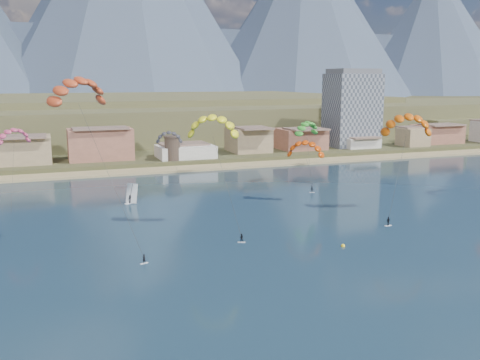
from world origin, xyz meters
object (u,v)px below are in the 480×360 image
object	(u,v)px
kitesurfer_orange	(407,121)
kitesurfer_green	(307,127)
buoy	(343,246)
apartment_tower	(352,108)
kitesurfer_red	(78,87)
kitesurfer_yellow	(213,123)
windsurfer	(131,197)
watchtower	(172,148)

from	to	relation	value
kitesurfer_orange	kitesurfer_green	xyz separation A→B (m)	(-5.86, 37.38, -4.05)
kitesurfer_orange	kitesurfer_green	distance (m)	38.05
buoy	apartment_tower	bearing A→B (deg)	57.77
kitesurfer_red	kitesurfer_yellow	size ratio (longest dim) A/B	1.27
kitesurfer_yellow	windsurfer	xyz separation A→B (m)	(-13.22, 25.25, -19.59)
kitesurfer_orange	windsurfer	size ratio (longest dim) A/B	5.24
watchtower	kitesurfer_red	size ratio (longest dim) A/B	0.27
apartment_tower	buoy	xyz separation A→B (m)	(-71.60, -113.55, -17.69)
kitesurfer_red	kitesurfer_green	world-z (taller)	kitesurfer_red
kitesurfer_orange	windsurfer	xyz separation A→B (m)	(-58.13, 27.82, -18.89)
apartment_tower	windsurfer	distance (m)	122.97
watchtower	kitesurfer_orange	size ratio (longest dim) A/B	0.34
kitesurfer_red	kitesurfer_green	size ratio (longest dim) A/B	1.52
apartment_tower	kitesurfer_red	size ratio (longest dim) A/B	1.00
kitesurfer_green	kitesurfer_orange	bearing A→B (deg)	-81.09
kitesurfer_red	kitesurfer_yellow	bearing A→B (deg)	18.18
apartment_tower	watchtower	bearing A→B (deg)	-170.07
watchtower	kitesurfer_orange	distance (m)	88.77
windsurfer	buoy	distance (m)	56.48
apartment_tower	watchtower	xyz separation A→B (m)	(-80.00, -14.00, -11.45)
buoy	kitesurfer_yellow	bearing A→B (deg)	128.42
kitesurfer_orange	watchtower	bearing A→B (deg)	114.09
kitesurfer_orange	buoy	bearing A→B (deg)	-144.50
watchtower	buoy	bearing A→B (deg)	-85.18
watchtower	kitesurfer_green	bearing A→B (deg)	-54.94
watchtower	kitesurfer_green	distance (m)	53.04
kitesurfer_orange	buoy	xyz separation A→B (m)	(-27.38, -19.54, -20.30)
kitesurfer_orange	kitesurfer_yellow	bearing A→B (deg)	176.72
apartment_tower	kitesurfer_red	world-z (taller)	apartment_tower
kitesurfer_green	buoy	distance (m)	62.98
kitesurfer_red	kitesurfer_orange	world-z (taller)	kitesurfer_red
kitesurfer_red	apartment_tower	bearing A→B (deg)	40.95
watchtower	kitesurfer_red	bearing A→B (deg)	-112.29
kitesurfer_red	kitesurfer_yellow	xyz separation A→B (m)	(26.13, 8.58, -7.34)
kitesurfer_green	buoy	size ratio (longest dim) A/B	28.68
buoy	kitesurfer_red	bearing A→B (deg)	162.79
watchtower	buoy	distance (m)	100.10
buoy	watchtower	bearing A→B (deg)	94.82
kitesurfer_orange	buoy	distance (m)	39.29
kitesurfer_yellow	kitesurfer_green	world-z (taller)	kitesurfer_yellow
kitesurfer_green	apartment_tower	bearing A→B (deg)	48.52
apartment_tower	kitesurfer_yellow	xyz separation A→B (m)	(-89.13, -91.45, 3.31)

